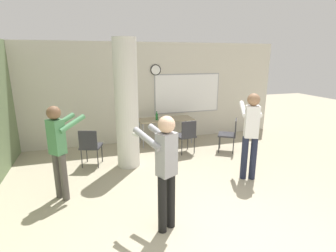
{
  "coord_description": "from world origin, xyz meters",
  "views": [
    {
      "loc": [
        -1.69,
        -2.28,
        2.42
      ],
      "look_at": [
        -0.2,
        2.51,
        1.08
      ],
      "focal_mm": 28.0,
      "sensor_mm": 36.0,
      "label": 1
    }
  ],
  "objects": [
    {
      "name": "chair_table_right",
      "position": [
        0.65,
        3.65,
        0.51
      ],
      "size": [
        0.49,
        0.49,
        0.87
      ],
      "color": "#2D2D33",
      "rests_on": "ground_plane"
    },
    {
      "name": "bottle_on_table",
      "position": [
        0.1,
        4.52,
        0.81
      ],
      "size": [
        0.07,
        0.07,
        0.24
      ],
      "color": "#1E6B2D",
      "rests_on": "folding_table"
    },
    {
      "name": "person_playing_front",
      "position": [
        -0.74,
        0.9,
        0.99
      ],
      "size": [
        0.56,
        0.68,
        1.68
      ],
      "color": "black",
      "rests_on": "ground_plane"
    },
    {
      "name": "folding_table",
      "position": [
        0.38,
        4.59,
        0.66
      ],
      "size": [
        1.53,
        0.6,
        0.72
      ],
      "color": "tan",
      "rests_on": "ground_plane"
    },
    {
      "name": "waste_bin",
      "position": [
        0.12,
        4.12,
        0.17
      ],
      "size": [
        0.24,
        0.24,
        0.34
      ],
      "color": "gray",
      "rests_on": "ground_plane"
    },
    {
      "name": "chair_near_pillar",
      "position": [
        -1.7,
        3.53,
        0.51
      ],
      "size": [
        0.55,
        0.55,
        0.87
      ],
      "color": "#2D2D33",
      "rests_on": "ground_plane"
    },
    {
      "name": "support_pillar",
      "position": [
        -0.88,
        3.32,
        1.4
      ],
      "size": [
        0.5,
        0.5,
        2.8
      ],
      "color": "silver",
      "rests_on": "ground_plane"
    },
    {
      "name": "chair_mid_room",
      "position": [
        1.77,
        3.44,
        0.51
      ],
      "size": [
        0.61,
        0.61,
        0.87
      ],
      "color": "#2D2D33",
      "rests_on": "ground_plane"
    },
    {
      "name": "person_watching_back",
      "position": [
        -2.21,
        2.24,
        0.97
      ],
      "size": [
        0.64,
        0.62,
        1.65
      ],
      "color": "#514C47",
      "rests_on": "ground_plane"
    },
    {
      "name": "wall_back",
      "position": [
        0.03,
        5.06,
        1.4
      ],
      "size": [
        8.0,
        0.15,
        2.8
      ],
      "color": "beige",
      "rests_on": "ground_plane"
    },
    {
      "name": "person_playing_side",
      "position": [
        1.33,
        1.95,
        1.03
      ],
      "size": [
        0.57,
        0.73,
        1.75
      ],
      "color": "#1E2338",
      "rests_on": "ground_plane"
    }
  ]
}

